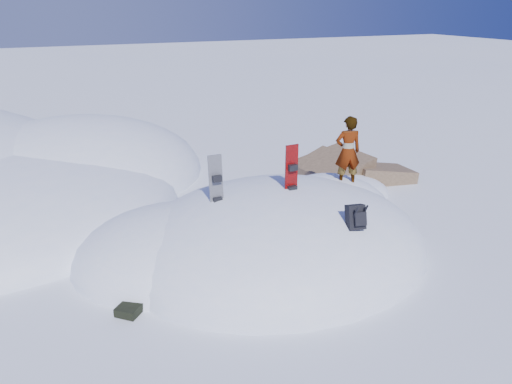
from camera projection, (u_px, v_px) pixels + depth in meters
name	position (u px, v px, depth m)	size (l,w,h in m)	color
ground	(277.00, 251.00, 11.32)	(120.00, 120.00, 0.00)	white
snow_mound	(265.00, 248.00, 11.45)	(8.00, 6.00, 3.00)	white
rock_outcrop	(341.00, 185.00, 15.30)	(4.68, 4.41, 1.68)	brown
snowboard_red	(291.00, 180.00, 10.77)	(0.31, 0.16, 1.62)	#B7090B
snowboard_dark	(217.00, 191.00, 10.45)	(0.30, 0.20, 1.60)	black
backpack	(356.00, 217.00, 9.67)	(0.41, 0.47, 0.57)	black
gear_pile	(134.00, 305.00, 9.12)	(0.78, 0.69, 0.20)	black
person	(348.00, 152.00, 11.91)	(0.63, 0.41, 1.72)	slate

